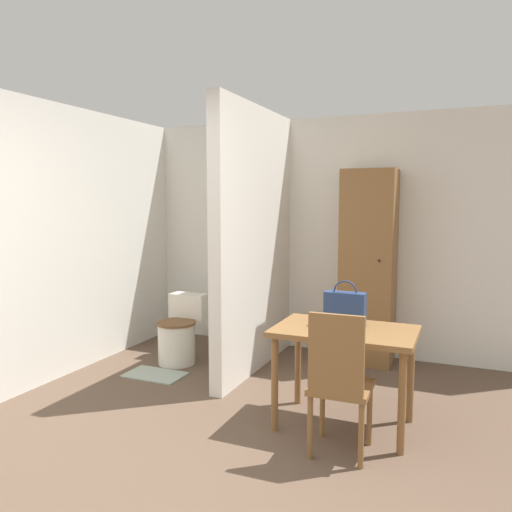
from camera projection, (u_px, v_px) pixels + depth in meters
wall_back at (323, 236)px, 5.41m from camera, size 4.93×0.12×2.50m
wall_left at (65, 241)px, 4.68m from camera, size 0.12×4.22×2.50m
partition_wall at (255, 240)px, 4.76m from camera, size 0.12×1.66×2.50m
dining_table at (345, 342)px, 3.55m from camera, size 0.99×0.64×0.72m
wooden_chair at (339, 380)px, 3.13m from camera, size 0.39×0.39×0.95m
toilet at (180, 333)px, 5.04m from camera, size 0.39×0.54×0.67m
handbag at (345, 308)px, 3.61m from camera, size 0.29×0.10×0.33m
wooden_cabinet at (368, 267)px, 4.97m from camera, size 0.51×0.44×1.93m
bath_mat at (155, 375)px, 4.67m from camera, size 0.55×0.34×0.01m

